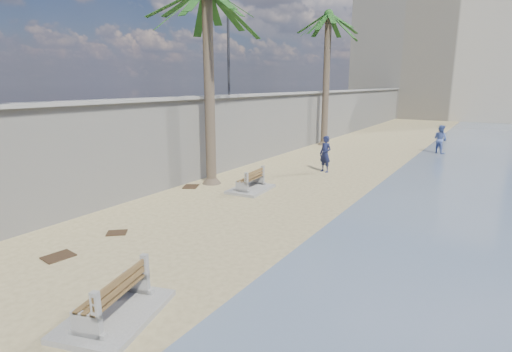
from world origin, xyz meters
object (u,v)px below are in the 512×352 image
at_px(bench_near, 114,299).
at_px(bench_far, 251,182).
at_px(palm_back, 329,17).
at_px(person_a, 325,151).
at_px(person_b, 440,138).

distance_m(bench_near, bench_far, 9.13).
distance_m(palm_back, person_a, 11.50).
height_order(bench_near, person_b, person_b).
bearing_deg(person_a, bench_near, -64.17).
bearing_deg(person_b, person_a, 95.33).
bearing_deg(person_b, bench_near, 113.32).
xyz_separation_m(bench_near, person_a, (-1.47, 13.46, 0.63)).
bearing_deg(bench_far, person_a, 75.77).
bearing_deg(bench_far, bench_near, -73.02).
distance_m(person_a, person_b, 9.46).
relative_size(palm_back, person_b, 4.96).
bearing_deg(bench_far, person_b, 69.17).
height_order(bench_near, person_a, person_a).
height_order(palm_back, person_b, palm_back).
distance_m(bench_near, person_b, 22.23).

